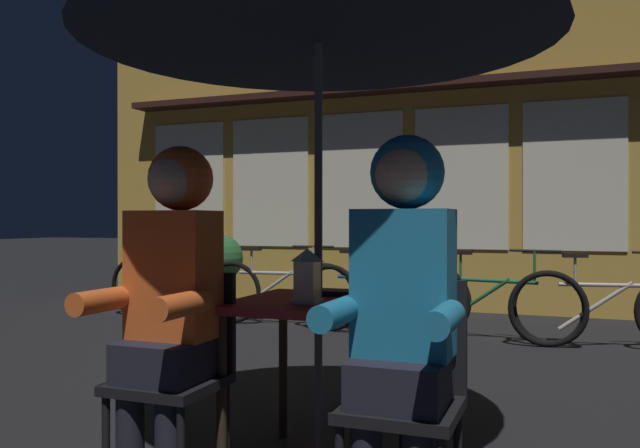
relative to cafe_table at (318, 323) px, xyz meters
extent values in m
cube|color=maroon|center=(0.00, 0.00, 0.08)|extent=(0.72, 0.72, 0.04)
cylinder|color=#2D2319|center=(-0.31, -0.31, -0.29)|extent=(0.04, 0.04, 0.70)
cylinder|color=#2D2319|center=(0.31, -0.31, -0.29)|extent=(0.04, 0.04, 0.70)
cylinder|color=#2D2319|center=(-0.31, 0.31, -0.29)|extent=(0.04, 0.04, 0.70)
cylinder|color=#2D2319|center=(0.31, 0.31, -0.29)|extent=(0.04, 0.04, 0.70)
cylinder|color=#4C4C51|center=(0.00, 0.00, 0.49)|extent=(0.04, 0.04, 2.25)
cone|color=black|center=(0.00, 0.00, 1.42)|extent=(2.10, 2.10, 0.38)
cube|color=white|center=(-0.01, -0.12, 0.11)|extent=(0.11, 0.11, 0.02)
cube|color=white|center=(-0.01, -0.12, 0.20)|extent=(0.09, 0.09, 0.16)
pyramid|color=white|center=(-0.01, -0.12, 0.31)|extent=(0.11, 0.11, 0.06)
cube|color=black|center=(-0.48, -0.44, -0.21)|extent=(0.40, 0.40, 0.04)
cylinder|color=black|center=(-0.65, -0.61, -0.43)|extent=(0.03, 0.03, 0.41)
cylinder|color=black|center=(-0.31, -0.27, -0.43)|extent=(0.03, 0.03, 0.41)
cylinder|color=black|center=(-0.65, -0.27, -0.43)|extent=(0.03, 0.03, 0.41)
cube|color=black|center=(-0.48, -0.26, 0.02)|extent=(0.40, 0.03, 0.42)
cube|color=black|center=(0.48, -0.44, -0.21)|extent=(0.40, 0.40, 0.04)
cube|color=black|center=(0.48, -0.26, 0.02)|extent=(0.40, 0.03, 0.42)
cylinder|color=black|center=(-0.39, -0.57, -0.41)|extent=(0.11, 0.11, 0.45)
cylinder|color=black|center=(-0.57, -0.57, -0.41)|extent=(0.11, 0.11, 0.45)
cube|color=black|center=(-0.48, -0.44, -0.11)|extent=(0.32, 0.36, 0.16)
cube|color=#E05B23|center=(-0.48, -0.40, 0.23)|extent=(0.34, 0.22, 0.52)
cylinder|color=#E05B23|center=(-0.30, -0.62, 0.14)|extent=(0.09, 0.30, 0.09)
cylinder|color=#E05B23|center=(-0.66, -0.62, 0.14)|extent=(0.09, 0.30, 0.09)
sphere|color=tan|center=(-0.48, -0.40, 0.62)|extent=(0.21, 0.21, 0.21)
sphere|color=#E05B23|center=(-0.48, -0.35, 0.63)|extent=(0.27, 0.27, 0.27)
cube|color=black|center=(0.48, -0.44, -0.11)|extent=(0.32, 0.36, 0.16)
cube|color=teal|center=(0.48, -0.40, 0.23)|extent=(0.34, 0.22, 0.52)
cylinder|color=teal|center=(0.66, -0.62, 0.14)|extent=(0.09, 0.30, 0.09)
cylinder|color=teal|center=(0.30, -0.62, 0.14)|extent=(0.09, 0.30, 0.09)
sphere|color=tan|center=(0.48, -0.40, 0.62)|extent=(0.21, 0.21, 0.21)
sphere|color=teal|center=(0.48, -0.35, 0.63)|extent=(0.27, 0.27, 0.27)
cube|color=gold|center=(-0.14, 5.40, 2.46)|extent=(10.00, 0.60, 6.20)
cube|color=#EAE5C6|center=(-3.91, 5.09, 0.96)|extent=(1.10, 0.02, 1.70)
cube|color=#EAE5C6|center=(-2.65, 5.09, 0.96)|extent=(1.10, 0.02, 1.70)
cube|color=#EAE5C6|center=(-1.40, 5.09, 0.96)|extent=(1.10, 0.02, 1.70)
cube|color=#EAE5C6|center=(-0.14, 5.09, 0.96)|extent=(1.10, 0.02, 1.70)
cube|color=#EAE5C6|center=(1.12, 5.09, 0.96)|extent=(1.10, 0.02, 1.70)
cube|color=#331914|center=(-0.14, 4.95, 2.06)|extent=(9.00, 0.36, 0.08)
torus|color=black|center=(-2.59, 3.31, -0.31)|extent=(0.66, 0.13, 0.66)
torus|color=black|center=(-3.60, 3.44, -0.31)|extent=(0.66, 0.13, 0.66)
cylinder|color=black|center=(-3.09, 3.37, -0.09)|extent=(0.83, 0.14, 0.04)
cylinder|color=black|center=(-3.21, 3.39, -0.28)|extent=(0.61, 0.11, 0.44)
cylinder|color=black|center=(-3.38, 3.41, 0.03)|extent=(0.02, 0.02, 0.24)
cube|color=black|center=(-3.38, 3.41, 0.16)|extent=(0.21, 0.10, 0.04)
cylinder|color=black|center=(-2.71, 3.33, 0.05)|extent=(0.02, 0.02, 0.28)
cylinder|color=black|center=(-2.71, 3.33, 0.19)|extent=(0.44, 0.08, 0.02)
torus|color=black|center=(-1.26, 3.45, -0.31)|extent=(0.66, 0.11, 0.66)
torus|color=black|center=(-2.28, 3.36, -0.31)|extent=(0.66, 0.11, 0.66)
cylinder|color=#ADA89E|center=(-1.77, 3.40, -0.09)|extent=(0.84, 0.11, 0.04)
cylinder|color=#ADA89E|center=(-1.89, 3.39, -0.28)|extent=(0.61, 0.09, 0.44)
cylinder|color=#ADA89E|center=(-2.05, 3.38, 0.03)|extent=(0.02, 0.02, 0.24)
cube|color=black|center=(-2.05, 3.38, 0.16)|extent=(0.21, 0.10, 0.04)
cylinder|color=#ADA89E|center=(-1.38, 3.44, 0.05)|extent=(0.02, 0.02, 0.28)
cylinder|color=black|center=(-1.38, 3.44, 0.19)|extent=(0.44, 0.06, 0.02)
torus|color=black|center=(-0.13, 3.10, -0.31)|extent=(0.66, 0.17, 0.66)
torus|color=black|center=(-1.14, 3.29, -0.31)|extent=(0.66, 0.17, 0.66)
cylinder|color=#1E4C93|center=(-0.64, 3.19, -0.09)|extent=(0.83, 0.19, 0.04)
cylinder|color=#1E4C93|center=(-0.76, 3.21, -0.28)|extent=(0.60, 0.15, 0.44)
cylinder|color=#1E4C93|center=(-0.92, 3.24, 0.03)|extent=(0.02, 0.02, 0.24)
cube|color=black|center=(-0.92, 3.24, 0.16)|extent=(0.21, 0.12, 0.04)
cylinder|color=#1E4C93|center=(-0.25, 3.12, 0.05)|extent=(0.02, 0.02, 0.28)
cylinder|color=black|center=(-0.25, 3.12, 0.19)|extent=(0.44, 0.11, 0.02)
torus|color=black|center=(0.89, 3.24, -0.31)|extent=(0.66, 0.18, 0.66)
torus|color=black|center=(-0.11, 3.44, -0.31)|extent=(0.66, 0.18, 0.66)
cylinder|color=#236B3D|center=(0.39, 3.34, -0.09)|extent=(0.83, 0.20, 0.04)
cylinder|color=#236B3D|center=(0.27, 3.37, -0.28)|extent=(0.60, 0.15, 0.44)
cylinder|color=#236B3D|center=(0.11, 3.40, 0.03)|extent=(0.02, 0.02, 0.24)
cube|color=black|center=(0.11, 3.40, 0.16)|extent=(0.21, 0.12, 0.04)
cylinder|color=#236B3D|center=(0.77, 3.27, 0.05)|extent=(0.02, 0.02, 0.28)
cylinder|color=black|center=(0.77, 3.27, 0.19)|extent=(0.44, 0.11, 0.02)
torus|color=black|center=(0.88, 3.20, -0.31)|extent=(0.66, 0.16, 0.66)
cylinder|color=#ADA89E|center=(1.38, 3.29, -0.09)|extent=(0.83, 0.18, 0.04)
cylinder|color=#ADA89E|center=(1.26, 3.27, -0.28)|extent=(0.60, 0.14, 0.44)
cylinder|color=#ADA89E|center=(1.10, 3.24, 0.03)|extent=(0.02, 0.02, 0.24)
cube|color=black|center=(1.10, 3.24, 0.16)|extent=(0.21, 0.11, 0.04)
cube|color=black|center=(0.00, 0.20, 0.11)|extent=(0.20, 0.15, 0.02)
cylinder|color=brown|center=(-3.04, 4.41, -0.47)|extent=(0.36, 0.36, 0.34)
sphere|color=#285B2D|center=(-3.04, 4.41, -0.02)|extent=(0.60, 0.60, 0.60)
camera|label=1|loc=(1.01, -2.62, 0.45)|focal=35.84mm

